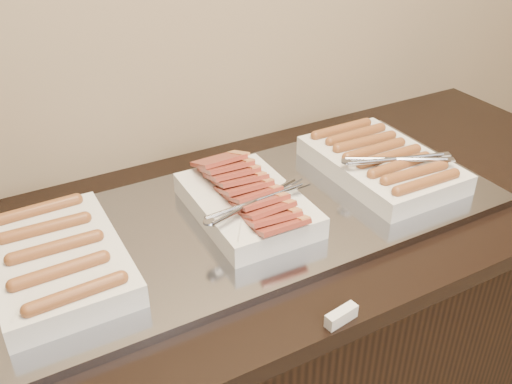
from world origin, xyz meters
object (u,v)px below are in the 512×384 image
(dish_left, at_px, (57,259))
(dish_center, at_px, (247,201))
(dish_right, at_px, (382,162))
(warming_tray, at_px, (243,219))
(counter, at_px, (244,361))

(dish_left, bearing_deg, dish_center, -0.24)
(dish_center, xyz_separation_m, dish_right, (0.38, 0.00, -0.00))
(dish_center, bearing_deg, dish_left, -179.42)
(dish_center, bearing_deg, warming_tray, 156.16)
(dish_left, distance_m, dish_center, 0.41)
(dish_right, bearing_deg, counter, 179.50)
(dish_center, height_order, dish_right, dish_center)
(dish_left, xyz_separation_m, dish_center, (0.41, -0.00, 0.01))
(warming_tray, bearing_deg, dish_right, -0.53)
(counter, height_order, dish_center, dish_center)
(warming_tray, height_order, dish_right, dish_right)
(counter, bearing_deg, dish_left, 180.00)
(counter, distance_m, warming_tray, 0.46)
(dish_right, bearing_deg, dish_left, 179.77)
(counter, xyz_separation_m, dish_left, (-0.40, 0.00, 0.50))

